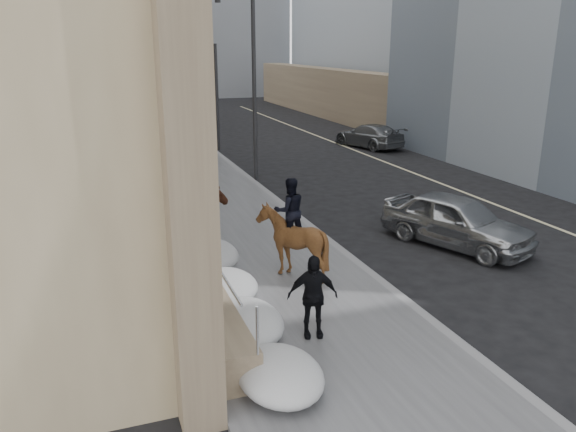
# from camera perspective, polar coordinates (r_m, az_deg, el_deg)

# --- Properties ---
(ground) EXTENTS (140.00, 140.00, 0.00)m
(ground) POSITION_cam_1_polar(r_m,az_deg,el_deg) (12.48, 2.36, -11.54)
(ground) COLOR black
(ground) RESTS_ON ground
(sidewalk) EXTENTS (5.00, 80.00, 0.12)m
(sidewalk) POSITION_cam_1_polar(r_m,az_deg,el_deg) (21.40, -7.69, 0.87)
(sidewalk) COLOR #49494B
(sidewalk) RESTS_ON ground
(curb) EXTENTS (0.24, 80.00, 0.12)m
(curb) POSITION_cam_1_polar(r_m,az_deg,el_deg) (22.06, -1.03, 1.52)
(curb) COLOR slate
(curb) RESTS_ON ground
(lane_line) EXTENTS (0.15, 70.00, 0.01)m
(lane_line) POSITION_cam_1_polar(r_m,az_deg,el_deg) (25.62, 15.94, 2.93)
(lane_line) COLOR #BFB78C
(lane_line) RESTS_ON ground
(far_podium) EXTENTS (2.00, 80.00, 4.00)m
(far_podium) POSITION_cam_1_polar(r_m,az_deg,el_deg) (28.42, 24.60, 7.50)
(far_podium) COLOR #715E49
(far_podium) RESTS_ON ground
(bg_building_far) EXTENTS (24.00, 12.00, 20.00)m
(bg_building_far) POSITION_cam_1_polar(r_m,az_deg,el_deg) (82.26, -22.15, 18.71)
(bg_building_far) COLOR gray
(bg_building_far) RESTS_ON ground
(streetlight_mid) EXTENTS (1.71, 0.24, 8.00)m
(streetlight_mid) POSITION_cam_1_polar(r_m,az_deg,el_deg) (25.15, -3.83, 13.86)
(streetlight_mid) COLOR #2D2D30
(streetlight_mid) RESTS_ON ground
(streetlight_far) EXTENTS (1.71, 0.24, 8.00)m
(streetlight_far) POSITION_cam_1_polar(r_m,az_deg,el_deg) (44.70, -11.17, 14.98)
(streetlight_far) COLOR #2D2D30
(streetlight_far) RESTS_ON ground
(traffic_signal) EXTENTS (4.10, 0.22, 6.00)m
(traffic_signal) POSITION_cam_1_polar(r_m,az_deg,el_deg) (32.80, -8.92, 13.43)
(traffic_signal) COLOR #2D2D30
(traffic_signal) RESTS_ON ground
(snow_bank) EXTENTS (1.70, 18.10, 0.76)m
(snow_bank) POSITION_cam_1_polar(r_m,az_deg,el_deg) (19.26, -10.66, 0.16)
(snow_bank) COLOR silver
(snow_bank) RESTS_ON sidewalk
(mounted_horse_left) EXTENTS (2.03, 2.69, 2.70)m
(mounted_horse_left) POSITION_cam_1_polar(r_m,az_deg,el_deg) (15.41, -8.87, -1.13)
(mounted_horse_left) COLOR #412013
(mounted_horse_left) RESTS_ON sidewalk
(mounted_horse_right) EXTENTS (1.58, 1.76, 2.60)m
(mounted_horse_right) POSITION_cam_1_polar(r_m,az_deg,el_deg) (14.57, 0.34, -2.10)
(mounted_horse_right) COLOR #4C2E15
(mounted_horse_right) RESTS_ON sidewalk
(pedestrian) EXTENTS (1.12, 0.67, 1.78)m
(pedestrian) POSITION_cam_1_polar(r_m,az_deg,el_deg) (11.66, 2.50, -8.14)
(pedestrian) COLOR black
(pedestrian) RESTS_ON sidewalk
(car_silver) EXTENTS (3.57, 5.09, 1.61)m
(car_silver) POSITION_cam_1_polar(r_m,az_deg,el_deg) (17.91, 16.75, -0.45)
(car_silver) COLOR #9DA0A4
(car_silver) RESTS_ON ground
(car_grey) EXTENTS (3.12, 5.16, 1.40)m
(car_grey) POSITION_cam_1_polar(r_m,az_deg,el_deg) (34.42, 8.21, 8.09)
(car_grey) COLOR slate
(car_grey) RESTS_ON ground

